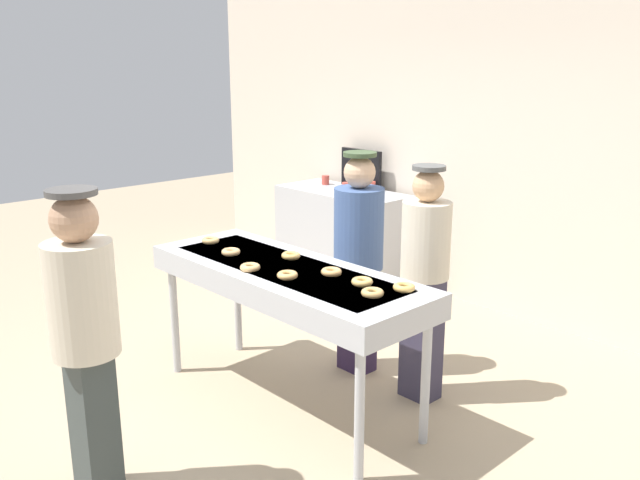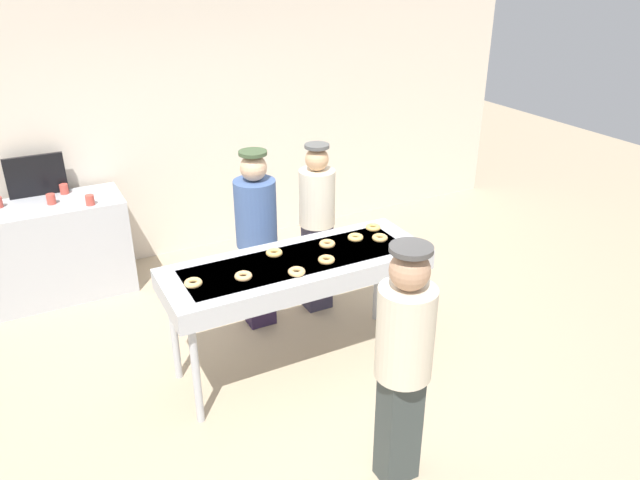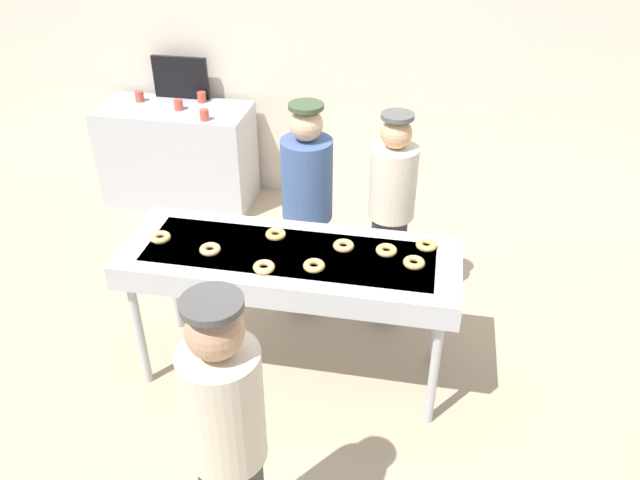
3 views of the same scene
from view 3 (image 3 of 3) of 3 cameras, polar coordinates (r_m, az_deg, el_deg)
ground_plane at (r=4.42m, az=-2.44°, el=-11.45°), size 16.00×16.00×0.00m
back_wall at (r=5.91m, az=3.00°, el=17.04°), size 8.00×0.12×2.95m
fryer_conveyor at (r=3.86m, az=-2.73°, el=-2.14°), size 2.05×0.73×0.96m
glazed_donut_0 at (r=3.83m, az=2.13°, el=-0.52°), size 0.17×0.17×0.04m
glazed_donut_1 at (r=3.72m, az=8.44°, el=-2.03°), size 0.14×0.14×0.04m
glazed_donut_2 at (r=3.66m, az=-5.06°, el=-2.43°), size 0.17×0.17×0.04m
glazed_donut_3 at (r=3.85m, az=-9.85°, el=-0.83°), size 0.18×0.18×0.04m
glazed_donut_4 at (r=3.95m, az=-4.00°, el=0.52°), size 0.14×0.14×0.04m
glazed_donut_5 at (r=3.89m, az=9.53°, el=-0.45°), size 0.14×0.14×0.04m
glazed_donut_6 at (r=3.66m, az=-0.54°, el=-2.32°), size 0.16×0.16×0.04m
glazed_donut_7 at (r=3.81m, az=5.98°, el=-0.93°), size 0.18×0.18×0.04m
glazed_donut_8 at (r=4.03m, az=-14.15°, el=0.24°), size 0.13×0.13×0.04m
worker_baker at (r=4.39m, az=6.39°, el=2.60°), size 0.32×0.32×1.59m
worker_assistant at (r=4.43m, az=-1.16°, el=3.71°), size 0.35×0.35×1.62m
customer_waiting at (r=2.84m, az=-8.39°, el=-16.66°), size 0.34×0.34×1.65m
prep_counter at (r=6.27m, az=-12.58°, el=7.45°), size 1.40×0.64×0.95m
paper_cup_0 at (r=6.31m, az=-15.91°, el=12.31°), size 0.08×0.08×0.10m
paper_cup_1 at (r=5.74m, az=-10.34°, el=10.99°), size 0.08×0.08×0.10m
paper_cup_2 at (r=6.16m, az=-10.58°, el=12.50°), size 0.08×0.08×0.10m
paper_cup_3 at (r=6.02m, az=-12.59°, el=11.78°), size 0.08×0.08×0.10m
menu_display at (r=6.26m, az=-12.41°, el=14.06°), size 0.53×0.04×0.39m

